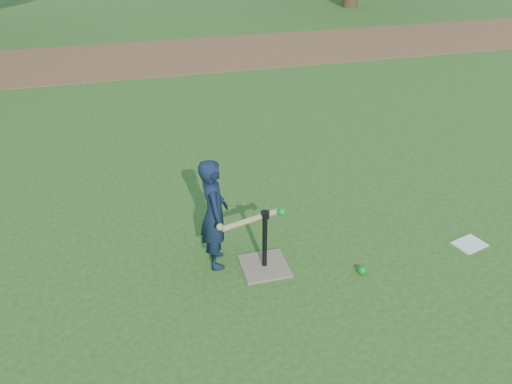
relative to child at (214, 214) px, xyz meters
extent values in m
plane|color=#285116|center=(0.39, -0.01, -0.54)|extent=(80.00, 80.00, 0.00)
cube|color=brown|center=(0.39, 7.49, -0.54)|extent=(24.00, 3.00, 0.01)
imported|color=black|center=(0.00, 0.00, 0.00)|extent=(0.29, 0.42, 1.09)
sphere|color=#0C8C1F|center=(1.26, -0.54, -0.50)|extent=(0.08, 0.08, 0.08)
cube|color=white|center=(2.51, -0.41, -0.54)|extent=(0.35, 0.30, 0.01)
cube|color=#856E55|center=(0.42, -0.20, -0.53)|extent=(0.44, 0.44, 0.02)
cylinder|color=black|center=(0.42, -0.20, -0.24)|extent=(0.05, 0.05, 0.55)
cylinder|color=black|center=(0.42, -0.20, 0.04)|extent=(0.08, 0.08, 0.06)
cylinder|color=tan|center=(0.30, -0.22, 0.03)|extent=(0.59, 0.21, 0.05)
sphere|color=tan|center=(0.00, -0.26, 0.03)|extent=(0.06, 0.06, 0.06)
sphere|color=#0C8C1F|center=(0.57, -0.20, 0.05)|extent=(0.08, 0.08, 0.08)
camera|label=1|loc=(-0.65, -3.75, 2.44)|focal=35.00mm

